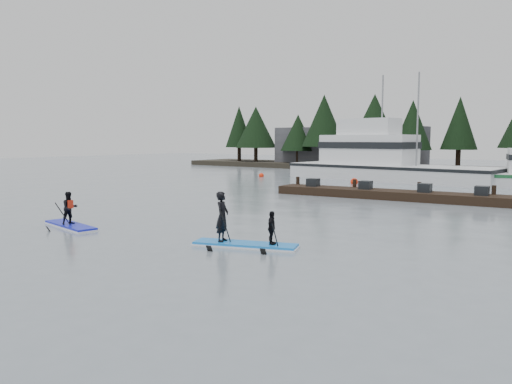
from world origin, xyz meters
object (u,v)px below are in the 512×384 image
Objects in this scene: fishing_boat_large at (384,171)px; paddleboard_solo at (70,215)px; paddleboard_duo at (240,229)px; floating_dock at (398,195)px.

fishing_boat_large reaches higher than paddleboard_solo.
paddleboard_duo is at bearing 18.95° from paddleboard_solo.
paddleboard_duo is (7.73, 1.25, 0.09)m from paddleboard_solo.
paddleboard_solo is 0.94× the size of paddleboard_duo.
fishing_boat_large is 14.55m from floating_dock.
paddleboard_duo is at bearing -92.95° from floating_dock.
floating_dock is 4.53× the size of paddleboard_solo.
fishing_boat_large is 29.60m from paddleboard_duo.
paddleboard_solo is at bearing -86.71° from fishing_boat_large.
paddleboard_duo reaches higher than floating_dock.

